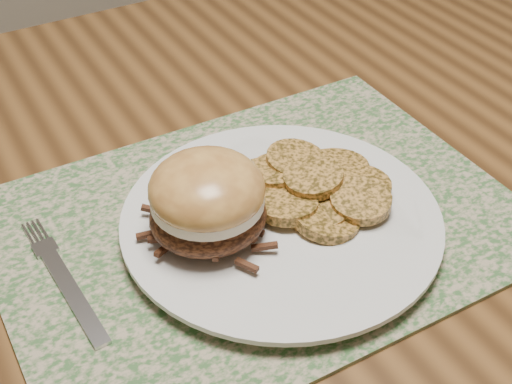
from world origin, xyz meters
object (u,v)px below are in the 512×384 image
at_px(dining_table, 225,272).
at_px(fork, 63,277).
at_px(dinner_plate, 281,222).
at_px(pork_sandwich, 207,200).

bearing_deg(dining_table, fork, -173.87).
relative_size(dining_table, dinner_plate, 5.77).
bearing_deg(fork, dinner_plate, -14.05).
height_order(dining_table, dinner_plate, dinner_plate).
bearing_deg(fork, dining_table, 2.89).
relative_size(dinner_plate, pork_sandwich, 2.62).
bearing_deg(pork_sandwich, fork, 166.90).
relative_size(dining_table, fork, 9.25).
bearing_deg(dining_table, dinner_plate, -59.67).
distance_m(dining_table, fork, 0.18).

